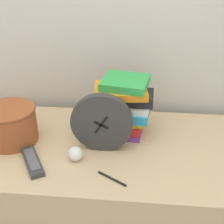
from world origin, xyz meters
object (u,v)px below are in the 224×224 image
Objects in this scene: tv_remote at (32,161)px; pen at (112,179)px; book_stack at (122,106)px; crumpled_paper_ball at (75,154)px; desk_clock at (102,123)px; basket at (10,124)px.

tv_remote is 0.32m from pen.
book_stack reaches higher than tv_remote.
book_stack is 4.78× the size of crumpled_paper_ball.
pen is (0.15, -0.10, -0.02)m from crumpled_paper_ball.
pen is at bearing -91.92° from book_stack.
crumpled_paper_ball is at bearing -125.45° from book_stack.
pen is (0.06, -0.19, -0.12)m from desk_clock.
basket reaches higher than crumpled_paper_ball.
desk_clock reaches higher than pen.
tv_remote is (-0.26, -0.12, -0.11)m from desk_clock.
book_stack is at bearing 54.55° from crumpled_paper_ball.
book_stack reaches higher than pen.
desk_clock is 2.25× the size of pen.
desk_clock is 0.31m from tv_remote.
book_stack is at bearing 88.08° from pen.
pen is (-0.01, -0.33, -0.12)m from book_stack.
desk_clock is 1.30× the size of tv_remote.
desk_clock reaches higher than basket.
book_stack is 0.35m from pen.
desk_clock reaches higher than tv_remote.
crumpled_paper_ball is at bearing -137.81° from desk_clock.
basket is at bearing -165.46° from book_stack.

